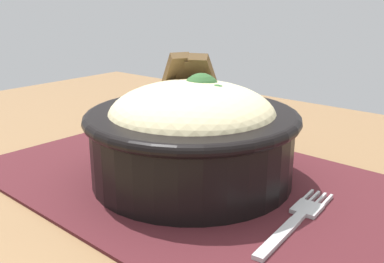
{
  "coord_description": "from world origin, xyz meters",
  "views": [
    {
      "loc": [
        0.29,
        -0.3,
        0.94
      ],
      "look_at": [
        0.02,
        0.02,
        0.81
      ],
      "focal_mm": 41.6,
      "sensor_mm": 36.0,
      "label": 1
    }
  ],
  "objects": [
    {
      "name": "placemat",
      "position": [
        0.03,
        0.02,
        0.76
      ],
      "size": [
        0.45,
        0.29,
        0.0
      ],
      "primitive_type": "cube",
      "rotation": [
        0.0,
        0.0,
        -0.03
      ],
      "color": "#47191E",
      "rests_on": "table"
    },
    {
      "name": "fork",
      "position": [
        0.14,
        0.01,
        0.76
      ],
      "size": [
        0.03,
        0.13,
        0.0
      ],
      "color": "#B8B8B8",
      "rests_on": "placemat"
    },
    {
      "name": "bowl",
      "position": [
        0.02,
        0.02,
        0.81
      ],
      "size": [
        0.22,
        0.22,
        0.12
      ],
      "color": "black",
      "rests_on": "placemat"
    },
    {
      "name": "table",
      "position": [
        0.0,
        0.0,
        0.68
      ],
      "size": [
        1.1,
        0.82,
        0.76
      ],
      "color": "olive",
      "rests_on": "ground_plane"
    }
  ]
}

